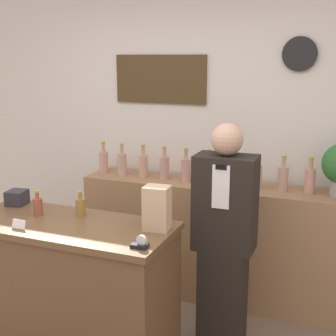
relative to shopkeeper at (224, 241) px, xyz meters
name	(u,v)px	position (x,y,z in m)	size (l,w,h in m)	color
back_wall	(199,131)	(-0.49, 0.93, 0.57)	(5.20, 0.09, 2.70)	silver
back_shelf	(213,241)	(-0.27, 0.67, -0.29)	(2.19, 0.40, 0.98)	#9E754C
display_counter	(71,295)	(-0.85, -0.55, -0.29)	(1.32, 0.58, 0.98)	brown
shopkeeper	(224,241)	(0.00, 0.00, 0.00)	(0.40, 0.25, 1.57)	black
paper_bag	(157,208)	(-0.29, -0.44, 0.33)	(0.16, 0.13, 0.26)	tan
tape_dispenser	(140,244)	(-0.27, -0.73, 0.22)	(0.09, 0.06, 0.07)	black
price_card_right	(19,224)	(-1.06, -0.74, 0.23)	(0.09, 0.02, 0.06)	white
gift_box	(17,198)	(-1.38, -0.36, 0.25)	(0.14, 0.15, 0.10)	#2D2D33
counter_bottle_1	(38,206)	(-1.11, -0.49, 0.26)	(0.06, 0.06, 0.16)	brown
counter_bottle_2	(81,206)	(-0.85, -0.40, 0.26)	(0.06, 0.06, 0.16)	olive
shelf_bottle_0	(104,161)	(-1.28, 0.68, 0.30)	(0.08, 0.08, 0.28)	tan
shelf_bottle_1	(122,163)	(-1.09, 0.66, 0.30)	(0.08, 0.08, 0.28)	tan
shelf_bottle_2	(143,165)	(-0.90, 0.67, 0.30)	(0.08, 0.08, 0.28)	tan
shelf_bottle_3	(164,167)	(-0.70, 0.67, 0.30)	(0.08, 0.08, 0.28)	tan
shelf_bottle_4	(186,169)	(-0.51, 0.65, 0.30)	(0.08, 0.08, 0.28)	tan
shelf_bottle_5	(210,171)	(-0.31, 0.68, 0.30)	(0.08, 0.08, 0.28)	tan
shelf_bottle_6	(232,174)	(-0.12, 0.65, 0.30)	(0.08, 0.08, 0.28)	tan
shelf_bottle_7	(257,176)	(0.08, 0.65, 0.30)	(0.08, 0.08, 0.28)	tan
shelf_bottle_8	(283,178)	(0.27, 0.67, 0.30)	(0.08, 0.08, 0.28)	tan
shelf_bottle_9	(310,180)	(0.46, 0.68, 0.30)	(0.08, 0.08, 0.28)	tan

